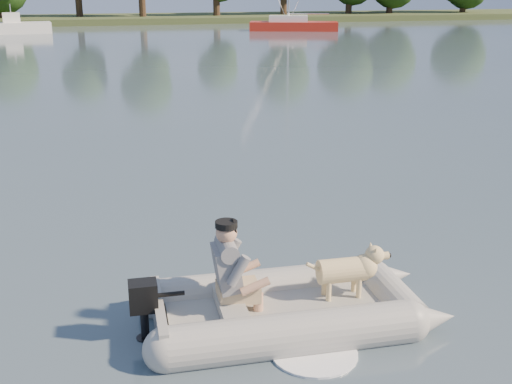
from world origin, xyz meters
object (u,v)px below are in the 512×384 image
object	(u,v)px
dinghy	(290,275)
man	(229,264)
motorboat	(14,20)
dog	(342,274)
sailboat	(293,25)

from	to	relation	value
dinghy	man	xyz separation A→B (m)	(-0.71, 0.08, 0.19)
dinghy	motorboat	xyz separation A→B (m)	(-7.46, 48.69, 0.47)
dog	sailboat	world-z (taller)	sailboat
dinghy	motorboat	world-z (taller)	motorboat
man	sailboat	bearing A→B (deg)	73.47
motorboat	man	bearing A→B (deg)	-88.90
dinghy	man	size ratio (longest dim) A/B	4.12
sailboat	motorboat	bearing A→B (deg)	-168.33
dinghy	sailboat	world-z (taller)	sailboat
dinghy	man	distance (m)	0.74
man	dog	distance (m)	1.41
man	motorboat	xyz separation A→B (m)	(-6.74, 48.61, 0.28)
dog	motorboat	xyz separation A→B (m)	(-8.12, 48.66, 0.55)
dinghy	dog	size ratio (longest dim) A/B	4.76
sailboat	dinghy	bearing A→B (deg)	-89.97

